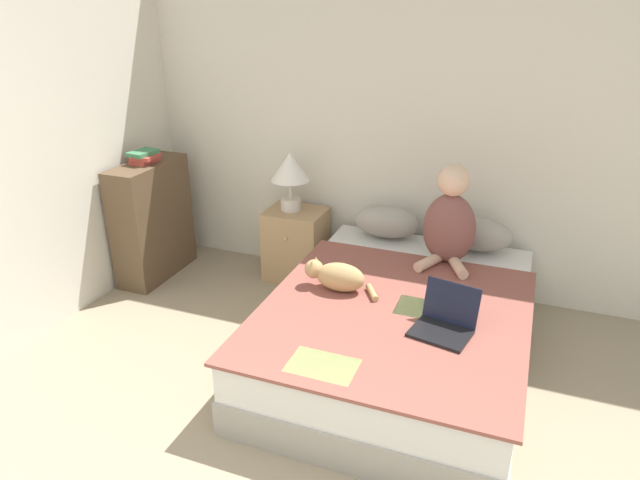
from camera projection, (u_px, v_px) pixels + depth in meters
name	position (u px, v px, depth m)	size (l,w,h in m)	color
wall_back	(434.00, 124.00, 4.07)	(5.48, 0.05, 2.55)	beige
wall_side	(3.00, 150.00, 3.40)	(0.05, 4.26, 2.55)	beige
bed	(399.00, 329.00, 3.53)	(1.50, 2.05, 0.46)	#9E998E
pillow_near	(386.00, 222.00, 4.24)	(0.50, 0.28, 0.23)	gray
pillow_far	(477.00, 234.00, 4.02)	(0.50, 0.28, 0.23)	gray
person_sitting	(450.00, 221.00, 3.76)	(0.36, 0.35, 0.68)	brown
cat_tabby	(337.00, 276.00, 3.49)	(0.49, 0.18, 0.18)	tan
laptop_open	(444.00, 322.00, 3.07)	(0.36, 0.34, 0.24)	black
nightstand	(296.00, 244.00, 4.57)	(0.45, 0.40, 0.57)	tan
table_lamp	(290.00, 171.00, 4.35)	(0.30, 0.30, 0.46)	beige
bookshelf	(152.00, 220.00, 4.54)	(0.28, 0.72, 0.94)	brown
book_stack_top	(144.00, 157.00, 4.34)	(0.19, 0.23, 0.10)	#B24238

